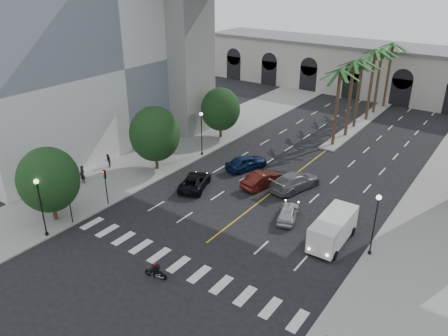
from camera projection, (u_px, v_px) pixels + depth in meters
ground at (191, 255)px, 34.14m from camera, size 140.00×140.00×0.00m
sidewalk_left at (174, 151)px, 53.07m from camera, size 8.00×100.00×0.15m
sidewalk_right at (438, 229)px, 37.32m from camera, size 8.00×100.00×0.15m
median at (360, 123)px, 62.19m from camera, size 2.00×24.00×0.20m
building_left at (78, 59)px, 52.83m from camera, size 16.50×32.50×20.60m
pier_building at (399, 73)px, 73.00m from camera, size 71.00×10.50×8.50m
palm_a at (340, 73)px, 51.00m from camera, size 3.20×3.20×10.30m
palm_b at (354, 65)px, 53.79m from camera, size 3.20×3.20×10.60m
palm_c at (362, 63)px, 57.10m from camera, size 3.20×3.20×10.10m
palm_d at (375, 53)px, 59.56m from camera, size 3.20×3.20×10.90m
palm_e at (382, 52)px, 62.84m from camera, size 3.20×3.20×10.40m
palm_f at (393, 47)px, 65.53m from camera, size 3.20×3.20×10.70m
street_tree_near at (49, 180)px, 37.04m from camera, size 5.20×5.20×6.89m
street_tree_mid at (155, 134)px, 46.58m from camera, size 5.44×5.44×7.21m
street_tree_far at (220, 109)px, 55.58m from camera, size 5.04×5.04×6.68m
lamp_post_left_near at (41, 203)px, 35.06m from camera, size 0.40×0.40×5.35m
lamp_post_left_far at (201, 130)px, 50.59m from camera, size 0.40×0.40×5.35m
lamp_post_right at (375, 220)px, 32.71m from camera, size 0.40×0.40×5.35m
traffic_signal_near at (69, 199)px, 37.16m from camera, size 0.25×0.18×3.65m
traffic_signal_far at (105, 181)px, 40.12m from camera, size 0.25×0.18×3.65m
motorcycle_rider at (156, 271)px, 31.36m from camera, size 1.80×0.56×1.31m
car_a at (288, 213)px, 38.67m from camera, size 2.69×4.18×1.33m
car_b at (262, 179)px, 44.39m from camera, size 2.59×5.01×1.57m
car_c at (195, 181)px, 44.15m from camera, size 3.94×5.53×1.40m
car_d at (295, 181)px, 43.88m from camera, size 3.89×6.30×1.71m
car_e at (246, 162)px, 48.17m from camera, size 3.47×5.23×1.65m
cargo_van at (333, 229)px, 35.03m from camera, size 2.41×5.77×2.44m
pedestrian_a at (82, 174)px, 44.71m from camera, size 0.71×0.49×1.89m
pedestrian_b at (108, 161)px, 48.32m from camera, size 0.94×0.91×1.52m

